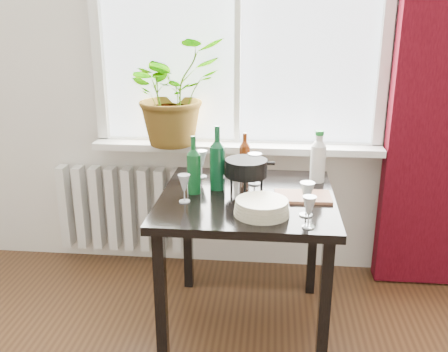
# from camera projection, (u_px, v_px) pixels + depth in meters

# --- Properties ---
(window) EXTENTS (1.72, 0.08, 1.62)m
(window) POSITION_uv_depth(u_px,v_px,m) (238.00, 11.00, 2.82)
(window) COLOR white
(window) RESTS_ON ground
(windowsill) EXTENTS (1.72, 0.20, 0.04)m
(windowsill) POSITION_uv_depth(u_px,v_px,m) (236.00, 146.00, 3.00)
(windowsill) COLOR white
(windowsill) RESTS_ON ground
(curtain) EXTENTS (0.50, 0.12, 2.56)m
(curtain) POSITION_uv_depth(u_px,v_px,m) (441.00, 70.00, 2.71)
(curtain) COLOR #38050C
(curtain) RESTS_ON ground
(radiator) EXTENTS (0.80, 0.10, 0.55)m
(radiator) POSITION_uv_depth(u_px,v_px,m) (121.00, 209.00, 3.24)
(radiator) COLOR silver
(radiator) RESTS_ON ground
(table) EXTENTS (0.85, 0.85, 0.74)m
(table) POSITION_uv_depth(u_px,v_px,m) (247.00, 213.00, 2.48)
(table) COLOR black
(table) RESTS_ON ground
(potted_plant) EXTENTS (0.74, 0.73, 0.62)m
(potted_plant) POSITION_uv_depth(u_px,v_px,m) (173.00, 92.00, 2.88)
(potted_plant) COLOR #217C25
(potted_plant) RESTS_ON windowsill
(wine_bottle_left) EXTENTS (0.08, 0.08, 0.29)m
(wine_bottle_left) POSITION_uv_depth(u_px,v_px,m) (194.00, 165.00, 2.44)
(wine_bottle_left) COLOR #0E491E
(wine_bottle_left) RESTS_ON table
(wine_bottle_right) EXTENTS (0.10, 0.10, 0.33)m
(wine_bottle_right) POSITION_uv_depth(u_px,v_px,m) (217.00, 158.00, 2.49)
(wine_bottle_right) COLOR #0C4022
(wine_bottle_right) RESTS_ON table
(bottle_amber) EXTENTS (0.06, 0.06, 0.24)m
(bottle_amber) POSITION_uv_depth(u_px,v_px,m) (245.00, 154.00, 2.73)
(bottle_amber) COLOR #65260B
(bottle_amber) RESTS_ON table
(cleaning_bottle) EXTENTS (0.08, 0.08, 0.28)m
(cleaning_bottle) POSITION_uv_depth(u_px,v_px,m) (318.00, 156.00, 2.60)
(cleaning_bottle) COLOR silver
(cleaning_bottle) RESTS_ON table
(wineglass_front_right) EXTENTS (0.09, 0.09, 0.16)m
(wineglass_front_right) POSITION_uv_depth(u_px,v_px,m) (307.00, 199.00, 2.18)
(wineglass_front_right) COLOR silver
(wineglass_front_right) RESTS_ON table
(wineglass_far_right) EXTENTS (0.07, 0.07, 0.14)m
(wineglass_far_right) POSITION_uv_depth(u_px,v_px,m) (309.00, 212.00, 2.06)
(wineglass_far_right) COLOR silver
(wineglass_far_right) RESTS_ON table
(wineglass_back_center) EXTENTS (0.08, 0.08, 0.17)m
(wineglass_back_center) POSITION_uv_depth(u_px,v_px,m) (255.00, 168.00, 2.58)
(wineglass_back_center) COLOR silver
(wineglass_back_center) RESTS_ON table
(wineglass_back_left) EXTENTS (0.08, 0.08, 0.15)m
(wineglass_back_left) POSITION_uv_depth(u_px,v_px,m) (201.00, 164.00, 2.69)
(wineglass_back_left) COLOR silver
(wineglass_back_left) RESTS_ON table
(wineglass_front_left) EXTENTS (0.06, 0.06, 0.14)m
(wineglass_front_left) POSITION_uv_depth(u_px,v_px,m) (184.00, 188.00, 2.34)
(wineglass_front_left) COLOR silver
(wineglass_front_left) RESTS_ON table
(plate_stack) EXTENTS (0.25, 0.25, 0.07)m
(plate_stack) POSITION_uv_depth(u_px,v_px,m) (262.00, 207.00, 2.21)
(plate_stack) COLOR beige
(plate_stack) RESTS_ON table
(fondue_pot) EXTENTS (0.31, 0.29, 0.16)m
(fondue_pot) POSITION_uv_depth(u_px,v_px,m) (246.00, 175.00, 2.49)
(fondue_pot) COLOR black
(fondue_pot) RESTS_ON table
(tv_remote) EXTENTS (0.08, 0.18, 0.02)m
(tv_remote) POSITION_uv_depth(u_px,v_px,m) (264.00, 211.00, 2.23)
(tv_remote) COLOR black
(tv_remote) RESTS_ON table
(cutting_board) EXTENTS (0.27, 0.18, 0.01)m
(cutting_board) POSITION_uv_depth(u_px,v_px,m) (303.00, 197.00, 2.41)
(cutting_board) COLOR #A06448
(cutting_board) RESTS_ON table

